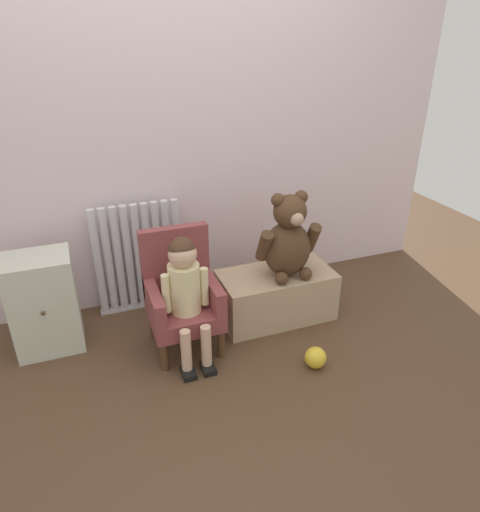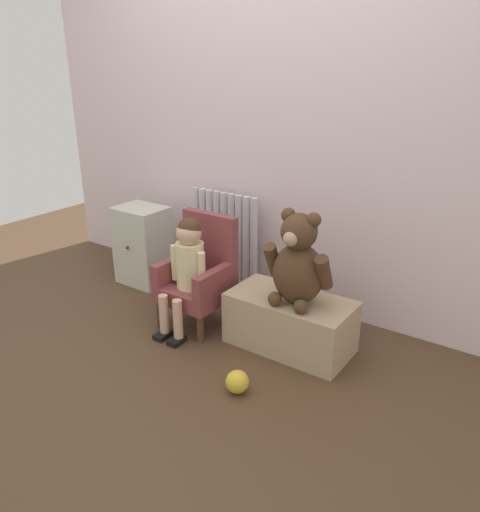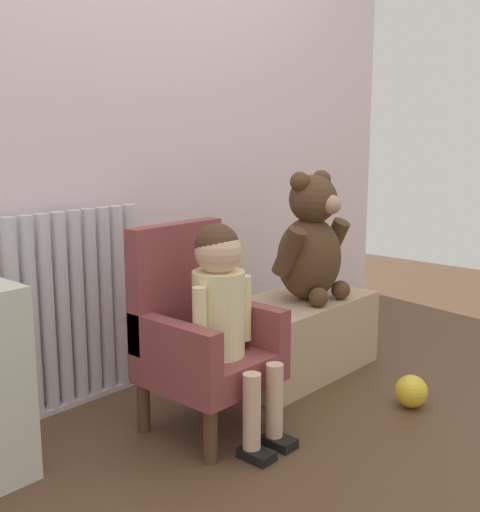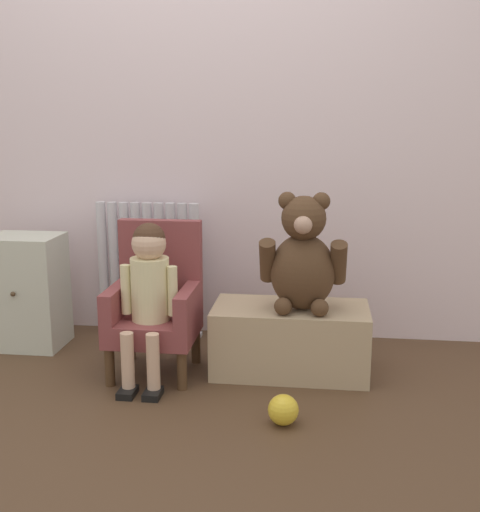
% 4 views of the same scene
% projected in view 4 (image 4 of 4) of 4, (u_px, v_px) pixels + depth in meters
% --- Properties ---
extents(ground_plane, '(6.00, 6.00, 0.00)m').
position_uv_depth(ground_plane, '(156.00, 418.00, 2.51)').
color(ground_plane, '#4F3624').
extents(back_wall, '(3.80, 0.05, 2.40)m').
position_uv_depth(back_wall, '(202.00, 107.00, 3.29)').
color(back_wall, silver).
rests_on(back_wall, ground_plane).
extents(radiator, '(0.56, 0.05, 0.72)m').
position_uv_depth(radiator, '(149.00, 270.00, 3.39)').
color(radiator, silver).
rests_on(radiator, ground_plane).
extents(small_dresser, '(0.35, 0.31, 0.57)m').
position_uv_depth(small_dresser, '(27.00, 291.00, 3.24)').
color(small_dresser, beige).
rests_on(small_dresser, ground_plane).
extents(child_armchair, '(0.38, 0.38, 0.69)m').
position_uv_depth(child_armchair, '(156.00, 304.00, 2.92)').
color(child_armchair, brown).
rests_on(child_armchair, ground_plane).
extents(child_figure, '(0.25, 0.35, 0.71)m').
position_uv_depth(child_figure, '(149.00, 281.00, 2.78)').
color(child_figure, beige).
rests_on(child_figure, ground_plane).
extents(low_bench, '(0.70, 0.36, 0.31)m').
position_uv_depth(low_bench, '(290.00, 339.00, 2.93)').
color(low_bench, tan).
rests_on(low_bench, ground_plane).
extents(large_teddy_bear, '(0.38, 0.27, 0.53)m').
position_uv_depth(large_teddy_bear, '(303.00, 259.00, 2.82)').
color(large_teddy_bear, '#4D3320').
rests_on(large_teddy_bear, low_bench).
extents(toy_ball, '(0.12, 0.12, 0.12)m').
position_uv_depth(toy_ball, '(283.00, 410.00, 2.45)').
color(toy_ball, gold).
rests_on(toy_ball, ground_plane).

